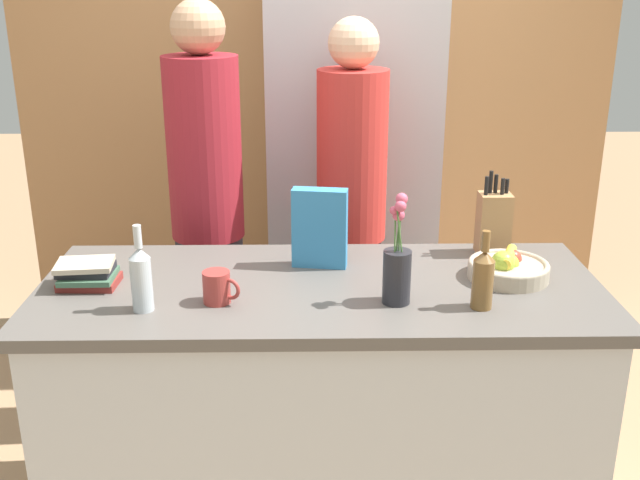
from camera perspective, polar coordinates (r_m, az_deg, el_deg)
The scene contains 13 objects.
kitchen_island at distance 2.66m, azimuth 0.04°, elevation -12.55°, with size 1.84×0.77×0.92m.
back_wall_wood at distance 3.94m, azimuth -0.38°, elevation 11.23°, with size 3.04×0.12×2.60m.
refrigerator at distance 3.66m, azimuth 2.35°, elevation 5.45°, with size 0.79×0.63×1.96m.
fruit_bowl at distance 2.56m, azimuth 14.14°, elevation -2.05°, with size 0.27×0.27×0.10m.
knife_block at distance 2.75m, azimuth 13.08°, elevation 1.29°, with size 0.11×0.09×0.30m.
flower_vase at distance 2.28m, azimuth 5.89°, elevation -2.22°, with size 0.09×0.09×0.35m.
cereal_box at distance 2.55m, azimuth -0.01°, elevation 0.91°, with size 0.19×0.09×0.28m.
coffee_mug at distance 2.31m, azimuth -7.81°, elevation -3.59°, with size 0.12×0.08×0.10m.
book_stack at distance 2.53m, azimuth -17.30°, elevation -2.49°, with size 0.20×0.15×0.08m.
bottle_oil at distance 2.28m, azimuth -13.48°, elevation -2.78°, with size 0.06×0.06×0.27m.
bottle_vinegar at distance 2.29m, azimuth 12.32°, elevation -2.84°, with size 0.06×0.06×0.25m.
person_at_sink at distance 3.06m, azimuth -8.62°, elevation 3.32°, with size 0.30×0.30×1.79m.
person_in_blue at distance 3.11m, azimuth 2.41°, elevation 3.02°, with size 0.29×0.29×1.72m.
Camera 1 is at (-0.04, -2.25, 1.88)m, focal length 42.00 mm.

